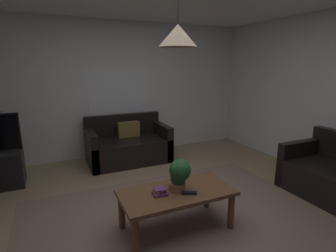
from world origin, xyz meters
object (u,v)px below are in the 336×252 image
object	(u,v)px
remote_on_table_0	(189,193)
book_on_table_2	(160,189)
coffee_table	(177,197)
couch_under_window	(128,146)
book_on_table_0	(160,194)
book_on_table_1	(159,191)
pendant_lamp	(178,35)
potted_plant_on_table	(179,174)

from	to	relation	value
remote_on_table_0	book_on_table_2	bearing A→B (deg)	91.83
coffee_table	remote_on_table_0	bearing A→B (deg)	-53.45
couch_under_window	book_on_table_0	xyz separation A→B (m)	(-0.31, -2.24, 0.18)
book_on_table_0	book_on_table_2	xyz separation A→B (m)	(0.00, 0.01, 0.05)
couch_under_window	remote_on_table_0	bearing A→B (deg)	-90.66
book_on_table_1	pendant_lamp	xyz separation A→B (m)	(0.20, 0.00, 1.51)
potted_plant_on_table	couch_under_window	bearing A→B (deg)	87.84
coffee_table	book_on_table_0	size ratio (longest dim) A/B	8.52
book_on_table_2	remote_on_table_0	xyz separation A→B (m)	(0.28, -0.11, -0.05)
couch_under_window	coffee_table	xyz separation A→B (m)	(-0.11, -2.23, 0.10)
couch_under_window	book_on_table_0	bearing A→B (deg)	-97.82
couch_under_window	book_on_table_0	distance (m)	2.27
book_on_table_1	couch_under_window	bearing A→B (deg)	82.10
coffee_table	remote_on_table_0	distance (m)	0.16
book_on_table_2	potted_plant_on_table	distance (m)	0.25
couch_under_window	remote_on_table_0	distance (m)	2.35
coffee_table	book_on_table_2	xyz separation A→B (m)	(-0.19, -0.00, 0.13)
couch_under_window	book_on_table_1	bearing A→B (deg)	-97.90
coffee_table	book_on_table_2	world-z (taller)	book_on_table_2
coffee_table	remote_on_table_0	xyz separation A→B (m)	(0.09, -0.12, 0.08)
coffee_table	book_on_table_2	size ratio (longest dim) A/B	10.42
book_on_table_2	book_on_table_0	bearing A→B (deg)	-108.73
pendant_lamp	remote_on_table_0	bearing A→B (deg)	-53.45
book_on_table_1	book_on_table_2	bearing A→B (deg)	-19.74
coffee_table	couch_under_window	bearing A→B (deg)	87.10
potted_plant_on_table	pendant_lamp	size ratio (longest dim) A/B	0.55
book_on_table_0	book_on_table_1	size ratio (longest dim) A/B	1.24
couch_under_window	pendant_lamp	distance (m)	2.81
potted_plant_on_table	pendant_lamp	bearing A→B (deg)	-177.54
coffee_table	potted_plant_on_table	world-z (taller)	potted_plant_on_table
book_on_table_0	potted_plant_on_table	distance (m)	0.28
potted_plant_on_table	pendant_lamp	world-z (taller)	pendant_lamp
couch_under_window	potted_plant_on_table	distance (m)	2.25
book_on_table_2	pendant_lamp	size ratio (longest dim) A/B	0.18
book_on_table_0	book_on_table_2	size ratio (longest dim) A/B	1.22
remote_on_table_0	pendant_lamp	xyz separation A→B (m)	(-0.09, 0.12, 1.54)
potted_plant_on_table	book_on_table_0	bearing A→B (deg)	-176.56
couch_under_window	potted_plant_on_table	xyz separation A→B (m)	(-0.08, -2.22, 0.34)
book_on_table_2	coffee_table	bearing A→B (deg)	1.06
couch_under_window	pendant_lamp	xyz separation A→B (m)	(-0.11, -2.23, 1.72)
coffee_table	pendant_lamp	world-z (taller)	pendant_lamp
book_on_table_1	book_on_table_2	xyz separation A→B (m)	(0.00, -0.00, 0.02)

